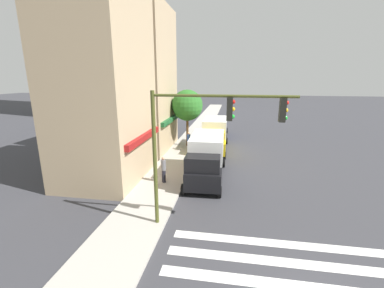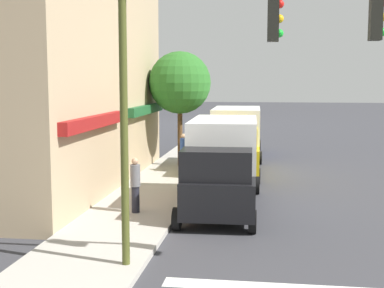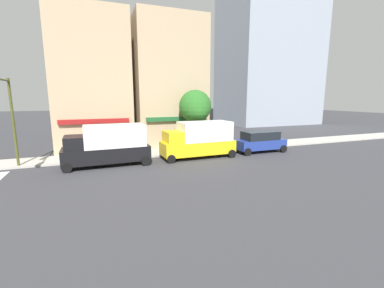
{
  "view_description": "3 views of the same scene",
  "coord_description": "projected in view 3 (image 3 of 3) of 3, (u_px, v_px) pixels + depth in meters",
  "views": [
    {
      "loc": [
        -5.97,
        2.97,
        6.91
      ],
      "look_at": [
        12.62,
        6.0,
        2.0
      ],
      "focal_mm": 24.0,
      "sensor_mm": 36.0,
      "label": 1
    },
    {
      "loc": [
        -6.94,
        3.22,
        4.37
      ],
      "look_at": [
        12.62,
        6.0,
        2.0
      ],
      "focal_mm": 50.0,
      "sensor_mm": 36.0,
      "label": 2
    },
    {
      "loc": [
        10.04,
        -15.1,
        5.03
      ],
      "look_at": [
        17.57,
        4.7,
        1.2
      ],
      "focal_mm": 24.0,
      "sensor_mm": 36.0,
      "label": 3
    }
  ],
  "objects": [
    {
      "name": "box_truck_black",
      "position": [
        108.0,
        145.0,
        19.11
      ],
      "size": [
        6.26,
        2.42,
        3.04
      ],
      "rotation": [
        0.0,
        0.0,
        0.03
      ],
      "color": "black",
      "rests_on": "ground_plane"
    },
    {
      "name": "pedestrian_blue_shirt",
      "position": [
        179.0,
        141.0,
        23.59
      ],
      "size": [
        0.32,
        0.32,
        1.77
      ],
      "rotation": [
        0.0,
        0.0,
        5.06
      ],
      "color": "#23232D",
      "rests_on": "sidewalk_left"
    },
    {
      "name": "suv_blue",
      "position": [
        260.0,
        141.0,
        23.94
      ],
      "size": [
        4.71,
        2.12,
        1.94
      ],
      "rotation": [
        0.0,
        0.0,
        0.01
      ],
      "color": "navy",
      "rests_on": "ground_plane"
    },
    {
      "name": "street_tree",
      "position": [
        195.0,
        106.0,
        24.05
      ],
      "size": [
        3.04,
        3.04,
        5.61
      ],
      "color": "brown",
      "rests_on": "sidewalk_left"
    },
    {
      "name": "traffic_signal",
      "position": [
        1.0,
        104.0,
        15.93
      ],
      "size": [
        0.32,
        6.02,
        6.38
      ],
      "color": "#474C1E",
      "rests_on": "ground_plane"
    },
    {
      "name": "pedestrian_orange_vest",
      "position": [
        185.0,
        142.0,
        23.34
      ],
      "size": [
        0.32,
        0.32,
        1.77
      ],
      "rotation": [
        0.0,
        0.0,
        4.7
      ],
      "color": "#23232D",
      "rests_on": "sidewalk_left"
    },
    {
      "name": "box_truck_yellow",
      "position": [
        199.0,
        139.0,
        21.68
      ],
      "size": [
        6.25,
        2.42,
        3.04
      ],
      "rotation": [
        0.0,
        0.0,
        0.02
      ],
      "color": "yellow",
      "rests_on": "ground_plane"
    },
    {
      "name": "storefront_row",
      "position": [
        134.0,
        83.0,
        25.56
      ],
      "size": [
        14.53,
        5.3,
        13.1
      ],
      "color": "tan",
      "rests_on": "ground_plane"
    },
    {
      "name": "pedestrian_grey_coat",
      "position": [
        88.0,
        146.0,
        21.14
      ],
      "size": [
        0.32,
        0.32,
        1.77
      ],
      "rotation": [
        0.0,
        0.0,
        4.74
      ],
      "color": "#23232D",
      "rests_on": "sidewalk_left"
    }
  ]
}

